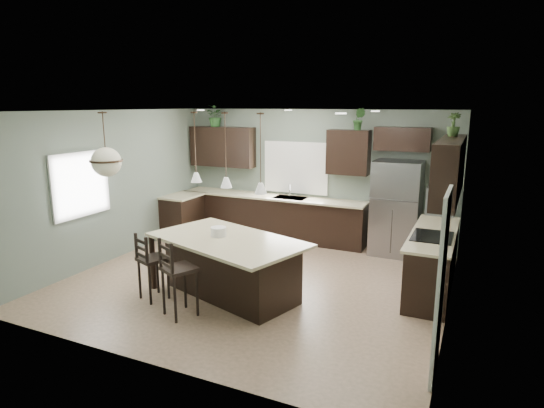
{
  "coord_description": "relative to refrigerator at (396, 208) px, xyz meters",
  "views": [
    {
      "loc": [
        3.24,
        -6.41,
        2.9
      ],
      "look_at": [
        0.1,
        0.4,
        1.25
      ],
      "focal_mm": 30.0,
      "sensor_mm": 36.0,
      "label": 1
    }
  ],
  "objects": [
    {
      "name": "faucet",
      "position": [
        -2.23,
        -0.01,
        0.16
      ],
      "size": [
        0.02,
        0.02,
        0.28
      ],
      "primitive_type": "cylinder",
      "color": "silver",
      "rests_on": "back_countertop"
    },
    {
      "name": "left_return_cabs",
      "position": [
        -4.53,
        -0.71,
        -0.48
      ],
      "size": [
        0.6,
        0.9,
        0.9
      ],
      "primitive_type": "cube",
      "color": "black",
      "rests_on": "ground"
    },
    {
      "name": "kitchen_island",
      "position": [
        -1.95,
        -3.14,
        -0.46
      ],
      "size": [
        2.67,
        2.01,
        0.92
      ],
      "primitive_type": "cube",
      "rotation": [
        0.0,
        0.0,
        -0.31
      ],
      "color": "black",
      "rests_on": "ground"
    },
    {
      "name": "bar_stool_center",
      "position": [
        -2.23,
        -3.99,
        -0.36
      ],
      "size": [
        0.56,
        0.56,
        1.13
      ],
      "primitive_type": "cube",
      "rotation": [
        0.0,
        0.0,
        -0.45
      ],
      "color": "black",
      "rests_on": "ground"
    },
    {
      "name": "pendant_center",
      "position": [
        -1.95,
        -3.14,
        1.32
      ],
      "size": [
        0.17,
        0.17,
        1.1
      ],
      "primitive_type": null,
      "color": "white",
      "rests_on": "room_shell"
    },
    {
      "name": "cooktop",
      "position": [
        0.85,
        -1.81,
        0.02
      ],
      "size": [
        0.58,
        0.75,
        0.02
      ],
      "primitive_type": "cube",
      "color": "black",
      "rests_on": "right_countertop"
    },
    {
      "name": "ground",
      "position": [
        -1.83,
        -2.41,
        -0.93
      ],
      "size": [
        6.0,
        6.0,
        0.0
      ],
      "primitive_type": "plane",
      "color": "#9E8466",
      "rests_on": "ground"
    },
    {
      "name": "left_return_countertop",
      "position": [
        -4.51,
        -0.71,
        -0.01
      ],
      "size": [
        0.66,
        0.96,
        0.04
      ],
      "primitive_type": "cube",
      "color": "beige",
      "rests_on": "left_return_cabs"
    },
    {
      "name": "bar_stool_left",
      "position": [
        -2.92,
        -3.7,
        -0.4
      ],
      "size": [
        0.5,
        0.5,
        1.04
      ],
      "primitive_type": "cube",
      "rotation": [
        0.0,
        0.0,
        -0.37
      ],
      "color": "black",
      "rests_on": "ground"
    },
    {
      "name": "refrigerator",
      "position": [
        0.0,
        0.0,
        0.0
      ],
      "size": [
        0.9,
        0.74,
        1.85
      ],
      "primitive_type": "cube",
      "color": "gray",
      "rests_on": "ground"
    },
    {
      "name": "back_lower_cabs",
      "position": [
        -2.68,
        0.04,
        -0.48
      ],
      "size": [
        4.2,
        0.6,
        0.9
      ],
      "primitive_type": "cube",
      "color": "black",
      "rests_on": "ground"
    },
    {
      "name": "pendant_left",
      "position": [
        -2.62,
        -2.93,
        1.32
      ],
      "size": [
        0.17,
        0.17,
        1.1
      ],
      "primitive_type": null,
      "color": "white",
      "rests_on": "room_shell"
    },
    {
      "name": "serving_dish",
      "position": [
        -2.14,
        -3.08,
        0.07
      ],
      "size": [
        0.24,
        0.24,
        0.14
      ],
      "primitive_type": "cylinder",
      "color": "silver",
      "rests_on": "kitchen_island"
    },
    {
      "name": "sink_inset",
      "position": [
        -2.23,
        0.02,
        0.01
      ],
      "size": [
        0.7,
        0.45,
        0.01
      ],
      "primitive_type": "cube",
      "color": "gray",
      "rests_on": "back_countertop"
    },
    {
      "name": "microwave",
      "position": [
        0.95,
        -1.81,
        0.62
      ],
      "size": [
        0.4,
        0.75,
        0.4
      ],
      "primitive_type": "cube",
      "color": "gray",
      "rests_on": "right_upper_cabs"
    },
    {
      "name": "right_lower_cabs",
      "position": [
        0.87,
        -1.53,
        -0.48
      ],
      "size": [
        0.6,
        2.35,
        0.9
      ],
      "primitive_type": "cube",
      "color": "black",
      "rests_on": "ground"
    },
    {
      "name": "room_shell",
      "position": [
        -1.83,
        -2.41,
        0.77
      ],
      "size": [
        6.0,
        6.0,
        6.0
      ],
      "color": "slate",
      "rests_on": "ground"
    },
    {
      "name": "wall_oven_front",
      "position": [
        0.56,
        -1.81,
        -0.48
      ],
      "size": [
        0.01,
        0.72,
        0.6
      ],
      "primitive_type": "cube",
      "color": "gray",
      "rests_on": "right_lower_cabs"
    },
    {
      "name": "chandelier",
      "position": [
        -3.71,
        -3.68,
        1.39
      ],
      "size": [
        0.49,
        0.49,
        0.97
      ],
      "primitive_type": null,
      "color": "beige",
      "rests_on": "room_shell"
    },
    {
      "name": "pendant_right",
      "position": [
        -1.28,
        -3.36,
        1.32
      ],
      "size": [
        0.17,
        0.17,
        1.1
      ],
      "primitive_type": null,
      "color": "silver",
      "rests_on": "room_shell"
    },
    {
      "name": "back_upper_right",
      "position": [
        -1.03,
        0.17,
        1.02
      ],
      "size": [
        0.85,
        0.34,
        0.9
      ],
      "primitive_type": "cube",
      "color": "black",
      "rests_on": "room_shell"
    },
    {
      "name": "fridge_header",
      "position": [
        0.02,
        0.17,
        1.32
      ],
      "size": [
        1.05,
        0.34,
        0.45
      ],
      "primitive_type": "cube",
      "color": "black",
      "rests_on": "room_shell"
    },
    {
      "name": "right_upper_cabs",
      "position": [
        1.0,
        -1.53,
        1.02
      ],
      "size": [
        0.34,
        2.35,
        0.9
      ],
      "primitive_type": "cube",
      "color": "black",
      "rests_on": "room_shell"
    },
    {
      "name": "back_countertop",
      "position": [
        -2.68,
        0.02,
        -0.01
      ],
      "size": [
        4.2,
        0.66,
        0.04
      ],
      "primitive_type": "cube",
      "color": "beige",
      "rests_on": "back_lower_cabs"
    },
    {
      "name": "plant_back_right",
      "position": [
        -0.84,
        0.14,
        1.69
      ],
      "size": [
        0.24,
        0.2,
        0.43
      ],
      "primitive_type": "imported",
      "rotation": [
        0.0,
        0.0,
        -0.05
      ],
      "color": "#285425",
      "rests_on": "back_upper_right"
    },
    {
      "name": "plant_right_wall",
      "position": [
        0.97,
        -0.98,
        1.66
      ],
      "size": [
        0.24,
        0.24,
        0.37
      ],
      "primitive_type": "imported",
      "rotation": [
        0.0,
        0.0,
        -0.17
      ],
      "color": "#314D21",
      "rests_on": "right_upper_cabs"
    },
    {
      "name": "plant_back_left",
      "position": [
        -4.12,
        0.14,
        1.72
      ],
      "size": [
        0.55,
        0.51,
        0.48
      ],
      "primitive_type": "imported",
      "rotation": [
        0.0,
        0.0,
        -0.4
      ],
      "color": "#255123",
      "rests_on": "back_upper_left"
    },
    {
      "name": "back_upper_left",
      "position": [
        -3.98,
        0.17,
        1.02
      ],
      "size": [
        1.55,
        0.34,
        0.9
      ],
      "primitive_type": "cube",
      "color": "black",
      "rests_on": "room_shell"
    },
    {
      "name": "window_back",
      "position": [
        -2.23,
        0.33,
        0.62
      ],
      "size": [
        1.35,
        0.02,
        1.0
      ],
      "primitive_type": "cube",
      "color": "white",
      "rests_on": "room_shell"
    },
    {
      "name": "window_left",
      "position": [
        -4.82,
        -3.21,
        0.62
      ],
      "size": [
        0.02,
        1.1,
        1.0
      ],
      "primitive_type": "cube",
      "color": "white",
      "rests_on": "room_shell"
    },
    {
      "name": "pantry_door",
      "position": [
        1.14,
        -3.96,
        0.09
      ],
      "size": [
        0.04,
        0.82,
        2.04
      ],
      "primitive_type": "cube",
      "color": "white",
      "rests_on": "ground"
    },
    {
      "name": "right_countertop",
      "position": [
        0.85,
        -1.53,
        -0.01
      ],
      "size": [
        0.66,
        2.35,
        0.04
      ],
      "primitive_type": "cube",
      "color": "beige",
      "rests_on": "right_lower_cabs"
    }
  ]
}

